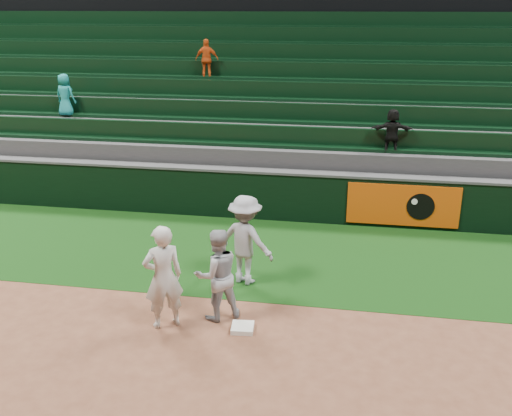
{
  "coord_description": "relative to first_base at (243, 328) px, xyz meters",
  "views": [
    {
      "loc": [
        1.74,
        -8.06,
        5.06
      ],
      "look_at": [
        -0.05,
        2.3,
        1.3
      ],
      "focal_mm": 40.0,
      "sensor_mm": 36.0,
      "label": 1
    }
  ],
  "objects": [
    {
      "name": "foul_grass",
      "position": [
        -0.13,
        3.05,
        -0.04
      ],
      "size": [
        36.0,
        4.2,
        0.01
      ],
      "primitive_type": "cube",
      "color": "black",
      "rests_on": "ground"
    },
    {
      "name": "first_baseman",
      "position": [
        -1.29,
        -0.07,
        0.85
      ],
      "size": [
        0.78,
        0.71,
        1.79
      ],
      "primitive_type": "imported",
      "rotation": [
        0.0,
        0.0,
        3.72
      ],
      "color": "silver",
      "rests_on": "ground"
    },
    {
      "name": "first_base",
      "position": [
        0.0,
        0.0,
        0.0
      ],
      "size": [
        0.39,
        0.39,
        0.08
      ],
      "primitive_type": "cube",
      "rotation": [
        0.0,
        0.0,
        0.09
      ],
      "color": "white",
      "rests_on": "ground"
    },
    {
      "name": "baserunner",
      "position": [
        -0.49,
        0.34,
        0.77
      ],
      "size": [
        0.99,
        0.93,
        1.61
      ],
      "primitive_type": "imported",
      "rotation": [
        0.0,
        0.0,
        3.68
      ],
      "color": "#A7ABB2",
      "rests_on": "ground"
    },
    {
      "name": "ground",
      "position": [
        -0.13,
        0.05,
        -0.04
      ],
      "size": [
        70.0,
        70.0,
        0.0
      ],
      "primitive_type": "plane",
      "color": "brown",
      "rests_on": "ground"
    },
    {
      "name": "field_wall",
      "position": [
        -0.1,
        5.25,
        0.59
      ],
      "size": [
        36.0,
        0.45,
        1.25
      ],
      "color": "black",
      "rests_on": "ground"
    },
    {
      "name": "base_coach",
      "position": [
        -0.27,
        1.7,
        0.84
      ],
      "size": [
        1.29,
        1.01,
        1.75
      ],
      "primitive_type": "imported",
      "rotation": [
        0.0,
        0.0,
        2.77
      ],
      "color": "#9B9EA8",
      "rests_on": "foul_grass"
    },
    {
      "name": "stadium_seating",
      "position": [
        -0.14,
        9.02,
        1.66
      ],
      "size": [
        36.0,
        5.95,
        4.85
      ],
      "color": "#323234",
      "rests_on": "ground"
    }
  ]
}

